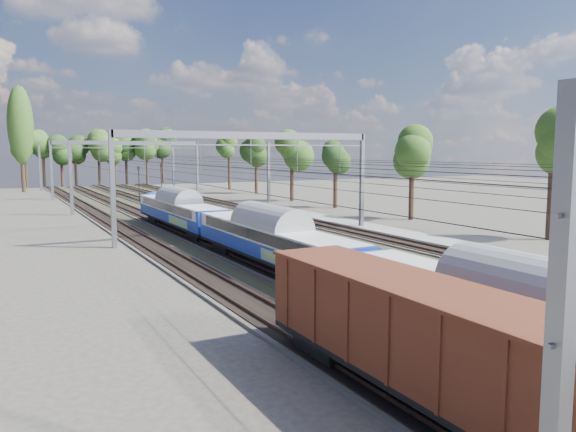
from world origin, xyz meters
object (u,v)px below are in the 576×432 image
emu_train (273,234)px  freight_boxcar (426,338)px  signal_far (161,174)px  signal_near (139,179)px  worker (175,204)px

emu_train → freight_boxcar: bearing=-103.5°
freight_boxcar → signal_far: size_ratio=2.61×
emu_train → signal_near: 51.25m
freight_boxcar → worker: size_ratio=8.03×
worker → signal_far: 33.95m
emu_train → signal_far: size_ratio=10.99×
emu_train → worker: 37.65m
signal_far → emu_train: bearing=-84.0°
freight_boxcar → signal_far: (16.68, 89.12, 1.16)m
emu_train → freight_boxcar: size_ratio=4.21×
emu_train → signal_far: (12.18, 70.38, 0.98)m
signal_near → signal_far: bearing=71.3°
emu_train → worker: bearing=82.5°
emu_train → signal_far: bearing=80.2°
worker → signal_near: (-1.21, 13.81, 2.49)m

